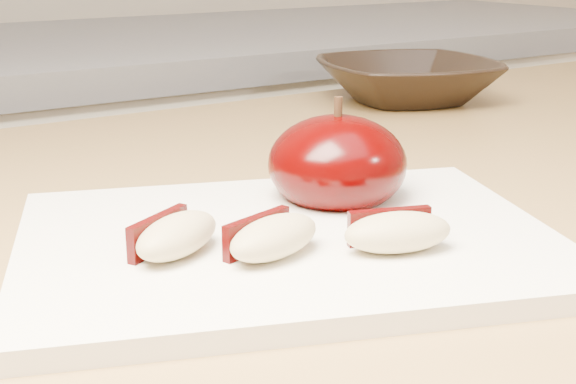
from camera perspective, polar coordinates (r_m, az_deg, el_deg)
back_cabinet at (r=1.35m, az=-17.64°, el=-10.09°), size 2.40×0.62×0.94m
cutting_board at (r=0.47m, az=0.00°, el=-3.64°), size 0.37×0.32×0.01m
apple_half at (r=0.53m, az=3.52°, el=2.02°), size 0.10×0.10×0.08m
apple_wedge_a at (r=0.44m, az=-8.03°, el=-3.06°), size 0.07×0.05×0.02m
apple_wedge_b at (r=0.43m, az=-1.13°, el=-3.20°), size 0.07×0.04×0.02m
apple_wedge_c at (r=0.44m, az=7.74°, el=-2.80°), size 0.07×0.05×0.02m
bowl at (r=0.93m, az=8.45°, el=7.85°), size 0.24×0.24×0.05m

